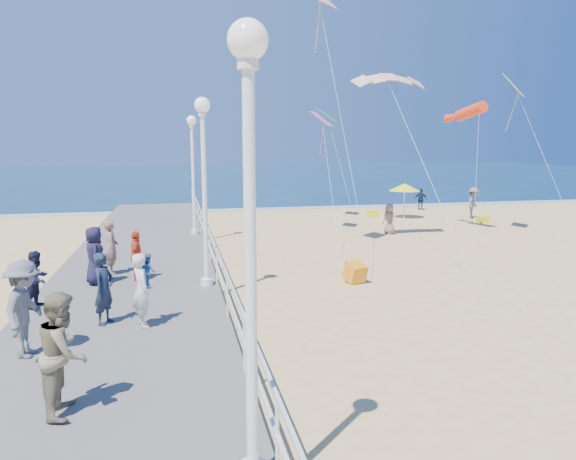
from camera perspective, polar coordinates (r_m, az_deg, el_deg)
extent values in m
plane|color=#E2BD76|center=(16.44, 10.12, -6.32)|extent=(160.00, 160.00, 0.00)
cube|color=#0B2B46|center=(79.95, -8.01, 6.13)|extent=(160.00, 90.00, 0.05)
cube|color=silver|center=(35.90, -2.44, 2.36)|extent=(160.00, 1.20, 0.04)
cube|color=slate|center=(15.25, -17.12, -7.06)|extent=(5.00, 44.00, 0.40)
cube|color=white|center=(14.93, -7.94, -2.13)|extent=(0.05, 42.00, 0.06)
cube|color=white|center=(15.04, -7.90, -4.00)|extent=(0.05, 42.00, 0.04)
cylinder|color=white|center=(5.86, -4.17, -6.03)|extent=(0.14, 0.14, 4.70)
sphere|color=white|center=(5.76, -4.50, 20.32)|extent=(0.44, 0.44, 0.44)
cylinder|color=white|center=(15.13, -9.00, -5.70)|extent=(0.36, 0.36, 0.20)
cylinder|color=white|center=(14.70, -9.23, 3.18)|extent=(0.14, 0.14, 4.70)
sphere|color=white|center=(14.66, -9.51, 13.53)|extent=(0.44, 0.44, 0.44)
cylinder|color=white|center=(23.93, -10.32, -0.17)|extent=(0.36, 0.36, 0.20)
cylinder|color=white|center=(23.66, -10.48, 5.45)|extent=(0.14, 0.14, 4.70)
sphere|color=white|center=(23.63, -10.68, 11.87)|extent=(0.44, 0.44, 0.44)
imported|color=silver|center=(11.90, -15.94, -6.45)|extent=(0.57, 0.70, 1.67)
imported|color=#2E67AF|center=(11.94, -15.27, -4.37)|extent=(0.40, 0.45, 0.78)
imported|color=#192337|center=(12.34, -19.77, -6.14)|extent=(0.61, 0.71, 1.64)
imported|color=gray|center=(8.58, -23.67, -12.37)|extent=(0.73, 0.92, 1.88)
imported|color=#5D5E62|center=(11.05, -27.21, -7.79)|extent=(0.84, 1.29, 1.88)
imported|color=red|center=(16.00, -16.50, -2.76)|extent=(0.41, 0.89, 1.50)
imported|color=#191631|center=(15.91, -20.68, -2.67)|extent=(0.68, 0.91, 1.70)
imported|color=#7D6756|center=(17.00, -19.01, -1.83)|extent=(0.48, 0.67, 1.70)
imported|color=#181B36|center=(14.31, -26.08, -4.90)|extent=(0.75, 0.84, 1.43)
imported|color=#5C5C61|center=(33.31, 19.87, 2.86)|extent=(1.36, 1.38, 1.90)
imported|color=#182036|center=(36.73, 14.56, 3.34)|extent=(0.87, 0.86, 1.48)
imported|color=gray|center=(26.20, 11.18, 1.22)|extent=(0.70, 0.87, 1.54)
cube|color=#EE590E|center=(16.75, 7.48, -4.89)|extent=(0.73, 0.83, 0.74)
cylinder|color=white|center=(32.07, 12.77, 2.87)|extent=(0.05, 0.05, 1.80)
cone|color=yellow|center=(31.97, 12.83, 4.67)|extent=(1.90, 1.90, 0.45)
cube|color=yellow|center=(32.37, 9.41, 1.78)|extent=(0.55, 0.55, 0.40)
cube|color=yellow|center=(31.59, 20.86, 1.11)|extent=(0.55, 0.55, 0.40)
cylinder|color=#FD3915|center=(27.35, 19.65, 12.30)|extent=(1.06, 3.01, 1.15)
cube|color=#E253A2|center=(25.94, 3.77, 12.22)|extent=(1.41, 1.49, 0.72)
cube|color=#18A6D4|center=(27.41, 23.82, 14.46)|extent=(1.60, 1.63, 1.04)
cube|color=green|center=(30.86, 4.34, 12.61)|extent=(1.52, 1.62, 0.74)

